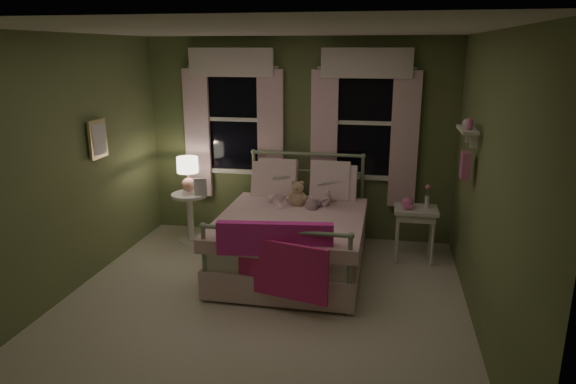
% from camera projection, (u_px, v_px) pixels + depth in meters
% --- Properties ---
extents(room_shell, '(4.20, 4.20, 4.20)m').
position_uv_depth(room_shell, '(259.00, 178.00, 4.70)').
color(room_shell, white).
rests_on(room_shell, ground).
extents(bed, '(1.58, 2.04, 1.18)m').
position_uv_depth(bed, '(294.00, 236.00, 5.86)').
color(bed, white).
rests_on(bed, ground).
extents(pink_throw, '(1.10, 0.34, 0.71)m').
position_uv_depth(pink_throw, '(274.00, 251.00, 4.83)').
color(pink_throw, '#E92DA8').
rests_on(pink_throw, bed).
extents(child_left, '(0.32, 0.26, 0.78)m').
position_uv_depth(child_left, '(277.00, 177.00, 6.16)').
color(child_left, '#F7D1DD').
rests_on(child_left, bed).
extents(child_right, '(0.41, 0.37, 0.70)m').
position_uv_depth(child_right, '(324.00, 183.00, 6.06)').
color(child_right, '#F7D1DD').
rests_on(child_right, bed).
extents(book_left, '(0.23, 0.18, 0.26)m').
position_uv_depth(book_left, '(273.00, 182.00, 5.92)').
color(book_left, beige).
rests_on(book_left, child_left).
extents(book_right, '(0.23, 0.19, 0.26)m').
position_uv_depth(book_right, '(321.00, 188.00, 5.83)').
color(book_right, beige).
rests_on(book_right, child_right).
extents(teddy_bear, '(0.24, 0.20, 0.32)m').
position_uv_depth(teddy_bear, '(298.00, 195.00, 6.00)').
color(teddy_bear, tan).
rests_on(teddy_bear, bed).
extents(nightstand_left, '(0.46, 0.46, 0.65)m').
position_uv_depth(nightstand_left, '(190.00, 211.00, 6.65)').
color(nightstand_left, white).
rests_on(nightstand_left, ground).
extents(table_lamp, '(0.27, 0.27, 0.45)m').
position_uv_depth(table_lamp, '(188.00, 171.00, 6.51)').
color(table_lamp, tan).
rests_on(table_lamp, nightstand_left).
extents(book_nightstand, '(0.21, 0.25, 0.02)m').
position_uv_depth(book_nightstand, '(194.00, 195.00, 6.49)').
color(book_nightstand, beige).
rests_on(book_nightstand, nightstand_left).
extents(nightstand_right, '(0.50, 0.40, 0.64)m').
position_uv_depth(nightstand_right, '(416.00, 216.00, 6.02)').
color(nightstand_right, white).
rests_on(nightstand_right, ground).
extents(pink_toy, '(0.14, 0.18, 0.14)m').
position_uv_depth(pink_toy, '(408.00, 203.00, 5.99)').
color(pink_toy, pink).
rests_on(pink_toy, nightstand_right).
extents(bud_vase, '(0.06, 0.06, 0.28)m').
position_uv_depth(bud_vase, '(427.00, 196.00, 5.98)').
color(bud_vase, white).
rests_on(bud_vase, nightstand_right).
extents(window_left, '(1.34, 0.13, 1.96)m').
position_uv_depth(window_left, '(233.00, 114.00, 6.68)').
color(window_left, black).
rests_on(window_left, room_shell).
extents(window_right, '(1.34, 0.13, 1.96)m').
position_uv_depth(window_right, '(365.00, 117.00, 6.37)').
color(window_right, black).
rests_on(window_right, room_shell).
extents(wall_shelf, '(0.15, 0.50, 0.60)m').
position_uv_depth(wall_shelf, '(467.00, 148.00, 4.95)').
color(wall_shelf, white).
rests_on(wall_shelf, room_shell).
extents(framed_picture, '(0.03, 0.32, 0.42)m').
position_uv_depth(framed_picture, '(98.00, 139.00, 5.57)').
color(framed_picture, beige).
rests_on(framed_picture, room_shell).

